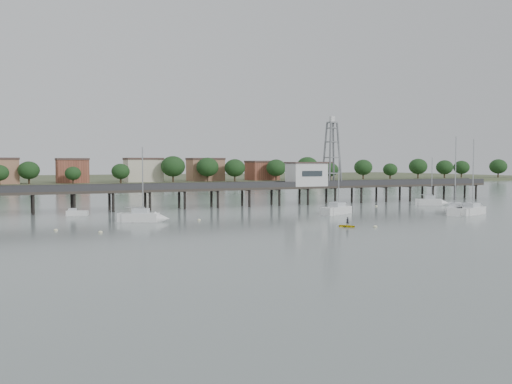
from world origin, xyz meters
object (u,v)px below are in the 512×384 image
sailboat_b (148,217)px  white_tender (77,213)px  yellow_dinghy (347,227)px  sailboat_c (341,210)px  lattice_tower (332,154)px  pier (198,189)px  sailboat_e (434,202)px  sailboat_d (475,210)px  sailboat_f (455,210)px

sailboat_b → white_tender: 17.56m
yellow_dinghy → sailboat_c: bearing=28.1°
lattice_tower → sailboat_b: (-47.27, -21.75, -10.45)m
sailboat_b → white_tender: (-8.74, 15.23, -0.21)m
sailboat_c → white_tender: sailboat_c is taller
sailboat_b → white_tender: bearing=148.7°
pier → sailboat_e: 50.87m
lattice_tower → sailboat_c: lattice_tower is taller
sailboat_e → sailboat_c: bearing=-125.5°
sailboat_d → sailboat_b: (-56.71, 11.26, 0.01)m
lattice_tower → sailboat_c: size_ratio=1.14×
lattice_tower → sailboat_e: (17.40, -13.66, -10.44)m
sailboat_d → yellow_dinghy: (-32.50, -8.02, -0.64)m
sailboat_d → white_tender: (-65.45, 26.49, -0.20)m
pier → sailboat_d: (40.94, -33.01, -3.16)m
pier → sailboat_b: 27.05m
yellow_dinghy → sailboat_f: bearing=-12.2°
lattice_tower → white_tender: (-56.01, -6.51, -10.67)m
pier → sailboat_b: bearing=-125.9°
sailboat_c → yellow_dinghy: 21.86m
yellow_dinghy → pier: bearing=70.4°
sailboat_f → pier: bearing=97.7°
sailboat_c → sailboat_b: 35.38m
lattice_tower → sailboat_e: bearing=-38.1°
sailboat_e → white_tender: 73.76m
sailboat_e → yellow_dinghy: sailboat_e is taller
sailboat_b → sailboat_f: 55.03m
sailboat_f → sailboat_c: bearing=112.2°
lattice_tower → sailboat_f: size_ratio=1.05×
sailboat_e → sailboat_b: (-64.67, -8.08, -0.01)m
sailboat_e → sailboat_f: 19.91m
sailboat_b → yellow_dinghy: sailboat_b is taller
sailboat_f → yellow_dinghy: size_ratio=5.87×
sailboat_c → yellow_dinghy: (-11.16, -18.78, -0.64)m
lattice_tower → sailboat_d: (9.44, -33.01, -10.46)m
sailboat_c → lattice_tower: bearing=36.8°
white_tender → sailboat_d: bearing=-4.1°
pier → sailboat_e: bearing=-15.6°
sailboat_e → sailboat_f: bearing=-83.2°
pier → sailboat_c: (19.60, -22.25, -3.15)m
lattice_tower → white_tender: bearing=-173.4°
sailboat_d → white_tender: 70.61m
sailboat_c → sailboat_b: (-35.37, 0.50, 0.01)m
sailboat_d → sailboat_b: size_ratio=1.16×
sailboat_b → yellow_dinghy: (24.21, -19.28, -0.65)m
white_tender → sailboat_e: bearing=12.3°
sailboat_d → white_tender: size_ratio=3.63×
pier → sailboat_f: 49.34m
sailboat_f → yellow_dinghy: sailboat_f is taller
sailboat_c → yellow_dinghy: bearing=-145.8°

